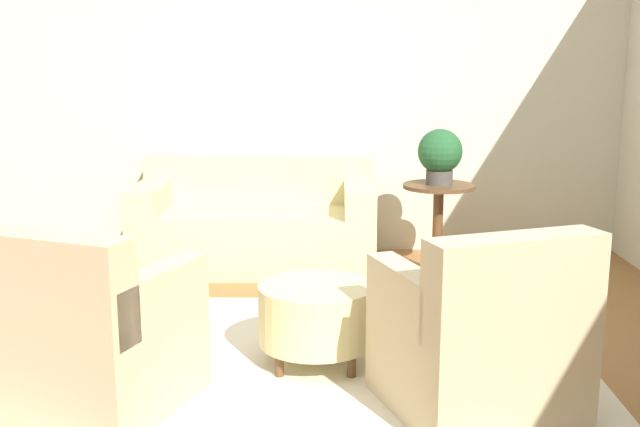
% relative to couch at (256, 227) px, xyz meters
% --- Properties ---
extents(ground_plane, '(16.00, 16.00, 0.00)m').
position_rel_couch_xyz_m(ground_plane, '(0.40, -2.03, -0.33)').
color(ground_plane, '#996638').
extents(wall_back, '(9.18, 0.12, 2.80)m').
position_rel_couch_xyz_m(wall_back, '(0.40, 0.62, 1.07)').
color(wall_back, beige).
rests_on(wall_back, ground_plane).
extents(rug, '(3.33, 2.30, 0.01)m').
position_rel_couch_xyz_m(rug, '(0.40, -2.03, -0.32)').
color(rug, beige).
rests_on(rug, ground_plane).
extents(couch, '(1.92, 0.88, 0.87)m').
position_rel_couch_xyz_m(couch, '(0.00, 0.00, 0.00)').
color(couch, beige).
rests_on(couch, ground_plane).
extents(armchair_left, '(1.05, 1.03, 0.92)m').
position_rel_couch_xyz_m(armchair_left, '(-0.54, -2.58, 0.03)').
color(armchair_left, '#C6B289').
rests_on(armchair_left, rug).
extents(armchair_right, '(1.05, 1.03, 0.92)m').
position_rel_couch_xyz_m(armchair_right, '(1.35, -2.58, 0.03)').
color(armchair_right, '#C6B289').
rests_on(armchair_right, rug).
extents(ottoman_table, '(0.64, 0.64, 0.45)m').
position_rel_couch_xyz_m(ottoman_table, '(0.54, -2.02, -0.04)').
color(ottoman_table, beige).
rests_on(ottoman_table, rug).
extents(side_table, '(0.56, 0.56, 0.71)m').
position_rel_couch_xyz_m(side_table, '(1.46, -0.16, 0.16)').
color(side_table, brown).
rests_on(side_table, ground_plane).
extents(potted_plant_on_side_table, '(0.35, 0.35, 0.43)m').
position_rel_couch_xyz_m(potted_plant_on_side_table, '(1.46, -0.16, 0.62)').
color(potted_plant_on_side_table, '#4C4742').
rests_on(potted_plant_on_side_table, side_table).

